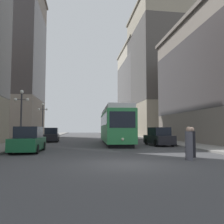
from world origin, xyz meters
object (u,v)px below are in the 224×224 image
(transit_bus, at_px, (118,128))
(parked_car_right_far, at_px, (159,137))
(streetcar, at_px, (115,125))
(parked_car_left_mid, at_px, (51,135))
(lamp_post_left_far, at_px, (43,115))
(pedestrian_crossing_far, at_px, (192,143))
(parked_car_left_near, at_px, (29,140))
(lamp_post_left_near, at_px, (21,108))
(pedestrian_crossing_near, at_px, (189,144))

(transit_bus, bearing_deg, parked_car_right_far, -88.08)
(streetcar, distance_m, parked_car_left_mid, 9.52)
(transit_bus, xyz_separation_m, lamp_post_left_far, (-12.75, -7.07, 1.77))
(parked_car_left_mid, xyz_separation_m, lamp_post_left_far, (-1.90, 4.82, 2.88))
(pedestrian_crossing_far, bearing_deg, parked_car_left_near, 71.83)
(lamp_post_left_near, bearing_deg, streetcar, 14.48)
(pedestrian_crossing_far, bearing_deg, streetcar, 18.19)
(pedestrian_crossing_near, xyz_separation_m, lamp_post_left_near, (-11.32, 11.20, 2.78))
(lamp_post_left_far, bearing_deg, pedestrian_crossing_far, -62.56)
(transit_bus, distance_m, parked_car_left_near, 27.79)
(pedestrian_crossing_near, height_order, lamp_post_left_near, lamp_post_left_near)
(parked_car_left_near, distance_m, lamp_post_left_near, 6.47)
(transit_bus, relative_size, lamp_post_left_far, 2.27)
(parked_car_left_near, relative_size, pedestrian_crossing_near, 2.50)
(streetcar, xyz_separation_m, parked_car_left_near, (-7.51, -7.96, -1.26))
(parked_car_right_far, bearing_deg, parked_car_left_mid, -39.70)
(parked_car_left_mid, bearing_deg, lamp_post_left_near, -105.62)
(streetcar, xyz_separation_m, transit_bus, (3.34, 17.60, -0.15))
(parked_car_left_mid, xyz_separation_m, lamp_post_left_near, (-1.90, -8.13, 2.77))
(streetcar, relative_size, pedestrian_crossing_near, 7.16)
(streetcar, bearing_deg, parked_car_right_far, -33.63)
(pedestrian_crossing_far, distance_m, lamp_post_left_near, 15.99)
(streetcar, distance_m, pedestrian_crossing_near, 13.82)
(pedestrian_crossing_near, bearing_deg, streetcar, 154.67)
(parked_car_right_far, bearing_deg, lamp_post_left_near, -4.99)
(lamp_post_left_far, bearing_deg, lamp_post_left_near, -90.00)
(parked_car_right_far, xyz_separation_m, lamp_post_left_near, (-13.41, 0.52, 2.77))
(parked_car_left_mid, height_order, lamp_post_left_near, lamp_post_left_near)
(streetcar, relative_size, lamp_post_left_near, 2.42)
(lamp_post_left_near, bearing_deg, pedestrian_crossing_far, -40.28)
(streetcar, bearing_deg, transit_bus, 82.10)
(parked_car_left_mid, height_order, pedestrian_crossing_far, parked_car_left_mid)
(parked_car_left_near, relative_size, lamp_post_left_near, 0.84)
(parked_car_left_near, bearing_deg, parked_car_left_mid, 90.64)
(pedestrian_crossing_near, bearing_deg, parked_car_left_near, -154.33)
(transit_bus, relative_size, lamp_post_left_near, 2.35)
(parked_car_left_mid, height_order, lamp_post_left_far, lamp_post_left_far)
(transit_bus, xyz_separation_m, parked_car_left_mid, (-10.85, -11.89, -1.10))
(parked_car_left_mid, distance_m, parked_car_right_far, 14.40)
(lamp_post_left_far, bearing_deg, parked_car_left_mid, -68.51)
(parked_car_left_mid, relative_size, pedestrian_crossing_near, 2.54)
(parked_car_right_far, relative_size, pedestrian_crossing_far, 2.44)
(streetcar, relative_size, transit_bus, 1.03)
(streetcar, relative_size, parked_car_right_far, 2.94)
(parked_car_left_near, distance_m, pedestrian_crossing_far, 11.13)
(parked_car_right_far, relative_size, lamp_post_left_near, 0.82)
(pedestrian_crossing_far, xyz_separation_m, lamp_post_left_far, (-12.02, 23.14, 2.90))
(parked_car_left_near, distance_m, parked_car_right_far, 12.55)
(parked_car_right_far, xyz_separation_m, pedestrian_crossing_far, (-1.39, -9.66, -0.02))
(streetcar, xyz_separation_m, pedestrian_crossing_far, (2.60, -12.61, -1.28))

